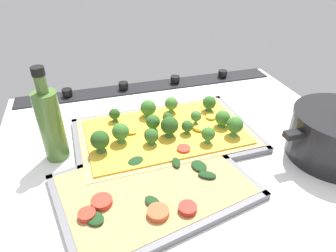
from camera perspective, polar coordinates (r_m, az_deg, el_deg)
name	(u,v)px	position (r cm, az deg, el deg)	size (l,w,h in cm)	color
ground_plane	(185,154)	(67.57, 3.18, -5.34)	(80.83, 72.57, 3.00)	white
stove_control_panel	(150,85)	(93.52, -3.44, 7.64)	(77.59, 7.00, 2.60)	black
baking_tray_front	(165,136)	(69.88, -0.53, -1.93)	(41.16, 27.27, 1.30)	slate
broccoli_pizza	(166,129)	(68.95, -0.29, -0.65)	(38.68, 24.78, 6.18)	tan
baking_tray_back	(154,188)	(56.89, -2.59, -11.61)	(38.47, 30.78, 1.30)	slate
veggie_pizza_back	(154,186)	(56.24, -2.70, -11.29)	(35.61, 27.93, 1.90)	#A58651
oil_bottle	(51,124)	(64.21, -21.26, 0.44)	(4.80, 4.80, 20.03)	#476B2D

